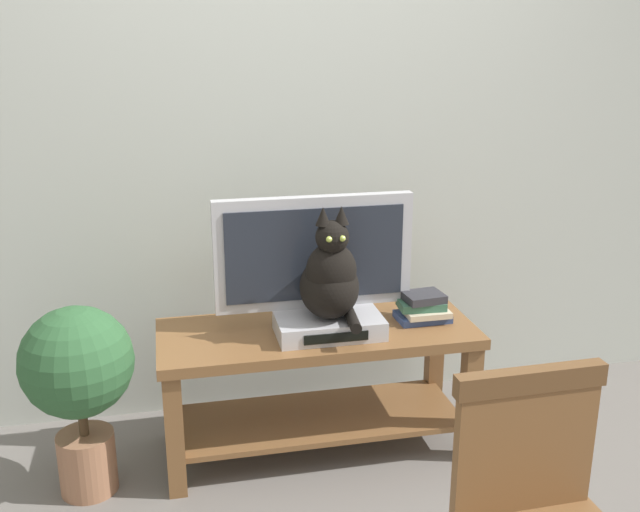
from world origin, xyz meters
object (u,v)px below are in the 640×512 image
at_px(tv_stand, 317,366).
at_px(potted_plant, 78,377).
at_px(tv, 314,259).
at_px(media_box, 329,326).
at_px(book_stack, 423,308).
at_px(cat, 330,278).

distance_m(tv_stand, potted_plant, 0.95).
relative_size(tv, media_box, 1.92).
bearing_deg(book_stack, media_box, -170.91).
height_order(book_stack, potted_plant, potted_plant).
xyz_separation_m(tv_stand, cat, (0.03, -0.08, 0.42)).
distance_m(media_box, cat, 0.21).
distance_m(cat, potted_plant, 1.02).
xyz_separation_m(tv, potted_plant, (-0.94, -0.17, -0.35)).
bearing_deg(book_stack, potted_plant, -175.76).
bearing_deg(media_box, tv_stand, 115.93).
distance_m(tv_stand, media_box, 0.22).
xyz_separation_m(media_box, book_stack, (0.42, 0.07, 0.02)).
height_order(tv, media_box, tv).
bearing_deg(tv, tv_stand, -90.03).
distance_m(tv, potted_plant, 1.01).
relative_size(tv, cat, 1.76).
relative_size(tv_stand, book_stack, 5.84).
xyz_separation_m(tv_stand, potted_plant, (-0.94, -0.11, 0.10)).
relative_size(tv, book_stack, 3.67).
bearing_deg(book_stack, tv_stand, 179.77).
bearing_deg(media_box, cat, -85.76).
xyz_separation_m(media_box, potted_plant, (-0.97, -0.04, -0.10)).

